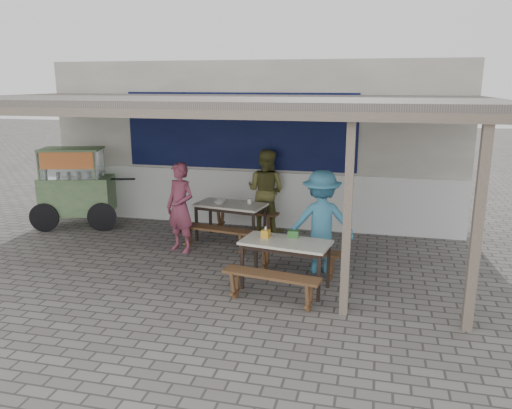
{
  "coord_description": "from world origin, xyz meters",
  "views": [
    {
      "loc": [
        2.67,
        -7.23,
        3.05
      ],
      "look_at": [
        0.69,
        0.9,
        1.0
      ],
      "focal_mm": 35.0,
      "sensor_mm": 36.0,
      "label": 1
    }
  ],
  "objects_px": {
    "patron_right_table": "(321,222)",
    "tissue_box": "(266,234)",
    "donation_box": "(293,234)",
    "table_right": "(286,246)",
    "table_left": "(231,208)",
    "bench_right_wall": "(298,255)",
    "patron_wall_side": "(266,191)",
    "bench_right_street": "(271,282)",
    "condiment_jar": "(250,201)",
    "bench_left_wall": "(245,216)",
    "vendor_cart": "(76,184)",
    "condiment_bowl": "(220,202)",
    "patron_street_side": "(180,207)",
    "bench_left_street": "(215,233)"
  },
  "relations": [
    {
      "from": "table_right",
      "to": "patron_street_side",
      "type": "distance_m",
      "value": 2.54
    },
    {
      "from": "patron_wall_side",
      "to": "tissue_box",
      "type": "distance_m",
      "value": 2.87
    },
    {
      "from": "patron_wall_side",
      "to": "condiment_bowl",
      "type": "relative_size",
      "value": 7.89
    },
    {
      "from": "bench_left_wall",
      "to": "patron_street_side",
      "type": "relative_size",
      "value": 0.88
    },
    {
      "from": "bench_right_street",
      "to": "vendor_cart",
      "type": "bearing_deg",
      "value": 158.45
    },
    {
      "from": "patron_wall_side",
      "to": "tissue_box",
      "type": "height_order",
      "value": "patron_wall_side"
    },
    {
      "from": "vendor_cart",
      "to": "bench_left_wall",
      "type": "bearing_deg",
      "value": -8.62
    },
    {
      "from": "condiment_bowl",
      "to": "bench_left_wall",
      "type": "bearing_deg",
      "value": 64.2
    },
    {
      "from": "vendor_cart",
      "to": "patron_wall_side",
      "type": "bearing_deg",
      "value": -7.06
    },
    {
      "from": "vendor_cart",
      "to": "patron_right_table",
      "type": "xyz_separation_m",
      "value": [
        5.41,
        -1.43,
        -0.08
      ]
    },
    {
      "from": "table_left",
      "to": "tissue_box",
      "type": "xyz_separation_m",
      "value": [
        1.14,
        -1.96,
        0.14
      ]
    },
    {
      "from": "bench_right_street",
      "to": "condiment_jar",
      "type": "xyz_separation_m",
      "value": [
        -1.02,
        2.77,
        0.46
      ]
    },
    {
      "from": "patron_right_table",
      "to": "tissue_box",
      "type": "distance_m",
      "value": 1.05
    },
    {
      "from": "tissue_box",
      "to": "condiment_bowl",
      "type": "distance_m",
      "value": 2.38
    },
    {
      "from": "vendor_cart",
      "to": "donation_box",
      "type": "distance_m",
      "value": 5.46
    },
    {
      "from": "bench_right_street",
      "to": "bench_right_wall",
      "type": "bearing_deg",
      "value": 90.0
    },
    {
      "from": "table_right",
      "to": "donation_box",
      "type": "xyz_separation_m",
      "value": [
        0.07,
        0.21,
        0.14
      ]
    },
    {
      "from": "table_right",
      "to": "patron_right_table",
      "type": "distance_m",
      "value": 0.96
    },
    {
      "from": "bench_left_wall",
      "to": "patron_wall_side",
      "type": "bearing_deg",
      "value": 31.32
    },
    {
      "from": "table_right",
      "to": "bench_left_wall",
      "type": "bearing_deg",
      "value": 125.2
    },
    {
      "from": "bench_left_wall",
      "to": "donation_box",
      "type": "xyz_separation_m",
      "value": [
        1.44,
        -2.53,
        0.47
      ]
    },
    {
      "from": "bench_left_street",
      "to": "tissue_box",
      "type": "height_order",
      "value": "tissue_box"
    },
    {
      "from": "table_right",
      "to": "donation_box",
      "type": "distance_m",
      "value": 0.26
    },
    {
      "from": "bench_left_street",
      "to": "bench_right_wall",
      "type": "height_order",
      "value": "same"
    },
    {
      "from": "patron_street_side",
      "to": "patron_right_table",
      "type": "distance_m",
      "value": 2.65
    },
    {
      "from": "bench_right_street",
      "to": "condiment_bowl",
      "type": "bearing_deg",
      "value": 129.7
    },
    {
      "from": "bench_right_wall",
      "to": "patron_wall_side",
      "type": "bearing_deg",
      "value": 123.16
    },
    {
      "from": "bench_left_wall",
      "to": "table_right",
      "type": "relative_size",
      "value": 1.05
    },
    {
      "from": "bench_left_wall",
      "to": "table_right",
      "type": "distance_m",
      "value": 3.08
    },
    {
      "from": "bench_right_street",
      "to": "condiment_jar",
      "type": "height_order",
      "value": "condiment_jar"
    },
    {
      "from": "vendor_cart",
      "to": "patron_wall_side",
      "type": "height_order",
      "value": "patron_wall_side"
    },
    {
      "from": "patron_wall_side",
      "to": "condiment_bowl",
      "type": "distance_m",
      "value": 1.12
    },
    {
      "from": "patron_wall_side",
      "to": "condiment_jar",
      "type": "xyz_separation_m",
      "value": [
        -0.16,
        -0.74,
        -0.07
      ]
    },
    {
      "from": "patron_right_table",
      "to": "condiment_bowl",
      "type": "bearing_deg",
      "value": -44.36
    },
    {
      "from": "table_right",
      "to": "vendor_cart",
      "type": "distance_m",
      "value": 5.48
    },
    {
      "from": "bench_left_wall",
      "to": "bench_right_wall",
      "type": "xyz_separation_m",
      "value": [
        1.45,
        -2.15,
        -0.0
      ]
    },
    {
      "from": "patron_right_table",
      "to": "bench_left_street",
      "type": "bearing_deg",
      "value": -29.82
    },
    {
      "from": "table_left",
      "to": "bench_right_street",
      "type": "relative_size",
      "value": 1.0
    },
    {
      "from": "donation_box",
      "to": "patron_wall_side",
      "type": "bearing_deg",
      "value": 110.92
    },
    {
      "from": "table_left",
      "to": "donation_box",
      "type": "bearing_deg",
      "value": -41.03
    },
    {
      "from": "bench_left_wall",
      "to": "vendor_cart",
      "type": "height_order",
      "value": "vendor_cart"
    },
    {
      "from": "patron_right_table",
      "to": "donation_box",
      "type": "bearing_deg",
      "value": 46.3
    },
    {
      "from": "table_left",
      "to": "bench_right_wall",
      "type": "distance_m",
      "value": 2.18
    },
    {
      "from": "patron_wall_side",
      "to": "tissue_box",
      "type": "xyz_separation_m",
      "value": [
        0.62,
        -2.8,
        -0.06
      ]
    },
    {
      "from": "patron_right_table",
      "to": "condiment_bowl",
      "type": "xyz_separation_m",
      "value": [
        -2.12,
        1.23,
        -0.07
      ]
    },
    {
      "from": "table_left",
      "to": "bench_left_street",
      "type": "bearing_deg",
      "value": -90.0
    },
    {
      "from": "patron_street_side",
      "to": "donation_box",
      "type": "bearing_deg",
      "value": -4.08
    },
    {
      "from": "donation_box",
      "to": "table_right",
      "type": "bearing_deg",
      "value": -109.25
    },
    {
      "from": "bench_left_street",
      "to": "bench_right_wall",
      "type": "distance_m",
      "value": 1.85
    },
    {
      "from": "patron_wall_side",
      "to": "bench_right_wall",
      "type": "bearing_deg",
      "value": 129.49
    }
  ]
}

